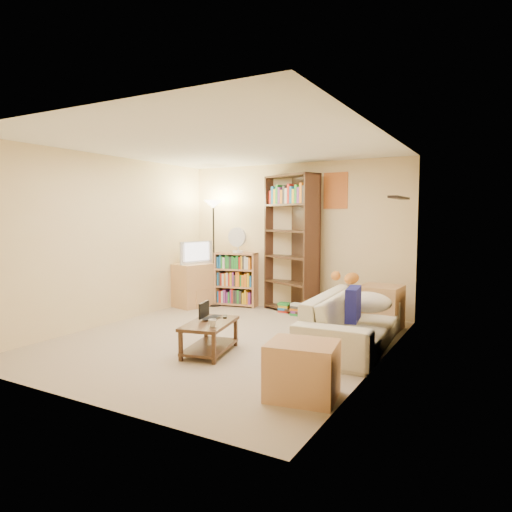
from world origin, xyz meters
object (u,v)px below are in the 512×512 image
object	(u,v)px
tabby_cat	(349,278)
coffee_table	(210,334)
tv_stand	(194,285)
short_bookshelf	(236,279)
sofa	(354,320)
television	(194,252)
side_table	(381,308)
mug	(212,323)
end_cabinet	(302,370)
tall_bookshelf	(291,240)
laptop	(213,318)
floor_lamp	(213,222)
desk_fan	(237,240)

from	to	relation	value
tabby_cat	coffee_table	xyz separation A→B (m)	(-1.05, -1.97, -0.50)
tv_stand	short_bookshelf	size ratio (longest dim) A/B	0.80
sofa	coffee_table	xyz separation A→B (m)	(-1.38, -1.14, -0.09)
sofa	television	world-z (taller)	television
sofa	television	xyz separation A→B (m)	(-3.25, 1.06, 0.64)
side_table	television	bearing A→B (deg)	178.57
sofa	mug	world-z (taller)	sofa
television	end_cabinet	xyz separation A→B (m)	(3.35, -2.90, -0.72)
tabby_cat	end_cabinet	bearing A→B (deg)	-80.77
coffee_table	short_bookshelf	world-z (taller)	short_bookshelf
tv_stand	television	world-z (taller)	television
end_cabinet	short_bookshelf	bearing A→B (deg)	129.46
mug	tall_bookshelf	bearing A→B (deg)	96.45
laptop	television	distance (m)	2.83
tall_bookshelf	floor_lamp	bearing A→B (deg)	-148.44
short_bookshelf	tv_stand	bearing A→B (deg)	-160.75
laptop	side_table	size ratio (longest dim) A/B	0.51
laptop	tabby_cat	bearing A→B (deg)	-25.17
laptop	mug	xyz separation A→B (m)	(0.20, -0.32, 0.03)
tv_stand	television	size ratio (longest dim) A/B	1.10
television	floor_lamp	xyz separation A→B (m)	(0.28, 0.20, 0.54)
tabby_cat	coffee_table	distance (m)	2.29
tall_bookshelf	coffee_table	bearing A→B (deg)	-62.26
laptop	desk_fan	size ratio (longest dim) A/B	0.71
floor_lamp	side_table	world-z (taller)	floor_lamp
coffee_table	tv_stand	distance (m)	2.89
sofa	tabby_cat	world-z (taller)	tabby_cat
sofa	laptop	world-z (taller)	sofa
mug	tall_bookshelf	distance (m)	2.90
sofa	floor_lamp	size ratio (longest dim) A/B	1.19
short_bookshelf	desk_fan	xyz separation A→B (m)	(0.05, -0.05, 0.71)
sofa	laptop	size ratio (longest dim) A/B	6.98
tv_stand	tall_bookshelf	size ratio (longest dim) A/B	0.33
sofa	floor_lamp	xyz separation A→B (m)	(-2.97, 1.26, 1.19)
tabby_cat	end_cabinet	world-z (taller)	tabby_cat
tabby_cat	desk_fan	distance (m)	2.33
tall_bookshelf	desk_fan	xyz separation A→B (m)	(-1.02, -0.05, -0.01)
sofa	tv_stand	size ratio (longest dim) A/B	2.93
mug	tv_stand	world-z (taller)	tv_stand
sofa	tall_bookshelf	world-z (taller)	tall_bookshelf
laptop	floor_lamp	world-z (taller)	floor_lamp
television	side_table	bearing A→B (deg)	-75.95
sofa	tv_stand	bearing A→B (deg)	68.60
desk_fan	floor_lamp	size ratio (longest dim) A/B	0.24
short_bookshelf	side_table	world-z (taller)	short_bookshelf
tv_stand	short_bookshelf	xyz separation A→B (m)	(0.65, 0.38, 0.10)
coffee_table	floor_lamp	size ratio (longest dim) A/B	0.49
tall_bookshelf	floor_lamp	world-z (taller)	tall_bookshelf
sofa	tabby_cat	distance (m)	0.98
tabby_cat	floor_lamp	world-z (taller)	floor_lamp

